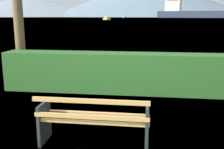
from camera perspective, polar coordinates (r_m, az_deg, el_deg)
The scene contains 8 objects.
ground_plane at distance 4.58m, azimuth -3.70°, elevation -14.46°, with size 1400.00×1400.00×0.00m, color olive.
water_surface at distance 313.54m, azimuth 7.67°, elevation 11.97°, with size 620.00×620.00×0.00m, color slate.
park_bench at distance 4.34m, azimuth -3.94°, elevation -9.78°, with size 1.78×0.58×0.87m.
hedge_row at distance 7.33m, azimuth 1.01°, elevation 0.41°, with size 6.27×0.72×1.08m, color #285B23.
cargo_ship_large at distance 299.32m, azimuth 16.98°, elevation 12.69°, with size 87.42×37.67×21.68m.
sailboat_mid at distance 251.81m, azimuth 2.66°, elevation 12.12°, with size 3.30×4.23×1.81m.
tender_far at distance 140.83m, azimuth -1.17°, elevation 11.86°, with size 4.82×7.16×1.77m.
distant_hills at distance 570.20m, azimuth 8.25°, elevation 15.08°, with size 912.78×410.99×74.51m.
Camera 1 is at (0.83, -4.00, 2.07)m, focal length 42.75 mm.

